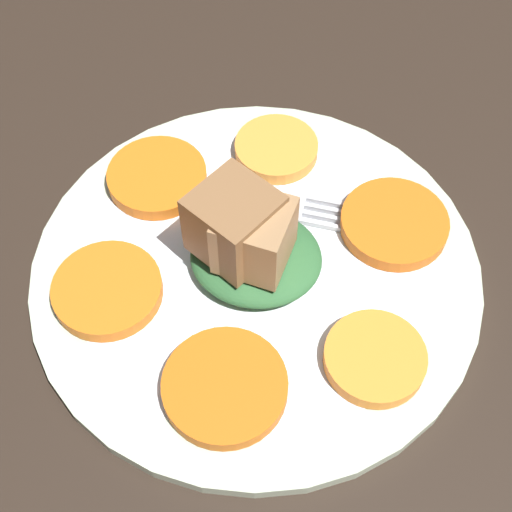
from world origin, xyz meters
TOP-DOWN VIEW (x-y plane):
  - table_slab at (0.00, 0.00)cm, footprint 120.00×120.00cm
  - plate at (0.00, 0.00)cm, footprint 29.33×29.33cm
  - carrot_slice_0 at (-8.47, -4.77)cm, footprint 7.22×7.22cm
  - carrot_slice_1 at (0.51, -9.81)cm, footprint 6.02×6.02cm
  - carrot_slice_2 at (8.20, -5.51)cm, footprint 6.97×6.97cm
  - carrot_slice_3 at (8.71, 4.06)cm, footprint 6.93×6.93cm
  - carrot_slice_4 at (0.01, 8.95)cm, footprint 7.32×7.32cm
  - carrot_slice_5 at (-8.28, 5.41)cm, footprint 6.09×6.09cm
  - center_pile at (0.32, 0.00)cm, footprint 8.74×7.65cm
  - fork at (1.34, -5.12)cm, footprint 17.16×2.55cm

SIDE VIEW (x-z plane):
  - table_slab at x=0.00cm, z-range 0.00..2.00cm
  - plate at x=0.00cm, z-range 1.99..3.04cm
  - fork at x=1.34cm, z-range 3.10..3.50cm
  - carrot_slice_0 at x=-8.47cm, z-range 3.10..4.11cm
  - carrot_slice_1 at x=0.51cm, z-range 3.10..4.11cm
  - carrot_slice_2 at x=8.20cm, z-range 3.10..4.11cm
  - carrot_slice_3 at x=8.71cm, z-range 3.10..4.11cm
  - carrot_slice_4 at x=0.01cm, z-range 3.10..4.11cm
  - carrot_slice_5 at x=-8.28cm, z-range 3.10..4.11cm
  - center_pile at x=0.32cm, z-range 2.73..9.19cm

